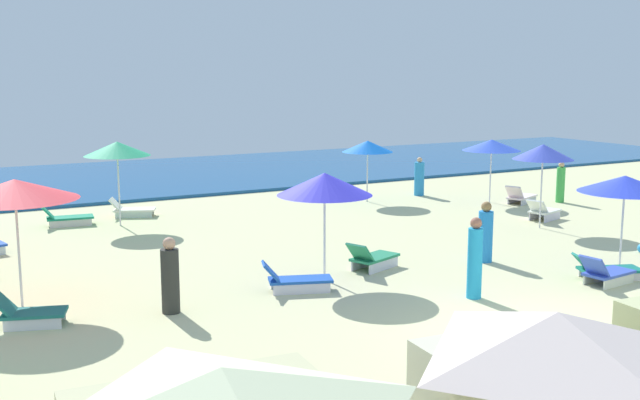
# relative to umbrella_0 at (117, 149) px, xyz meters

# --- Properties ---
(ground_plane) EXTENTS (60.00, 60.00, 0.00)m
(ground_plane) POSITION_rel_umbrella_0_xyz_m (4.10, -13.86, -2.37)
(ground_plane) COLOR beige
(ocean) EXTENTS (60.00, 12.21, 0.12)m
(ocean) POSITION_rel_umbrella_0_xyz_m (4.10, 10.03, -2.31)
(ocean) COLOR #164E89
(ocean) RESTS_ON ground_plane
(umbrella_0) EXTENTS (2.00, 2.00, 2.59)m
(umbrella_0) POSITION_rel_umbrella_0_xyz_m (0.00, 0.00, 0.00)
(umbrella_0) COLOR silver
(umbrella_0) RESTS_ON ground_plane
(lounge_chair_0_0) EXTENTS (1.57, 0.78, 0.65)m
(lounge_chair_0_0) POSITION_rel_umbrella_0_xyz_m (-1.45, 0.76, -2.13)
(lounge_chair_0_0) COLOR silver
(lounge_chair_0_0) RESTS_ON ground_plane
(lounge_chair_0_1) EXTENTS (1.57, 1.15, 0.62)m
(lounge_chair_0_1) POSITION_rel_umbrella_0_xyz_m (0.69, 1.29, -2.14)
(lounge_chair_0_1) COLOR silver
(lounge_chair_0_1) RESTS_ON ground_plane
(umbrella_1) EXTENTS (2.48, 2.48, 2.61)m
(umbrella_1) POSITION_rel_umbrella_0_xyz_m (-3.84, -7.32, 0.03)
(umbrella_1) COLOR silver
(umbrella_1) RESTS_ON ground_plane
(lounge_chair_1_1) EXTENTS (1.40, 0.99, 0.63)m
(lounge_chair_1_1) POSITION_rel_umbrella_0_xyz_m (-3.89, -8.66, -2.12)
(lounge_chair_1_1) COLOR silver
(lounge_chair_1_1) RESTS_ON ground_plane
(umbrella_2) EXTENTS (2.07, 2.07, 2.28)m
(umbrella_2) POSITION_rel_umbrella_0_xyz_m (12.82, -2.17, -0.30)
(umbrella_2) COLOR silver
(umbrella_2) RESTS_ON ground_plane
(lounge_chair_2_0) EXTENTS (1.64, 1.13, 0.70)m
(lounge_chair_2_0) POSITION_rel_umbrella_0_xyz_m (13.64, -2.87, -2.13)
(lounge_chair_2_0) COLOR silver
(lounge_chair_2_0) RESTS_ON ground_plane
(umbrella_3) EXTENTS (1.84, 1.84, 2.22)m
(umbrella_3) POSITION_rel_umbrella_0_xyz_m (9.00, 0.07, -0.36)
(umbrella_3) COLOR silver
(umbrella_3) RESTS_ON ground_plane
(umbrella_4) EXTENTS (2.15, 2.15, 2.47)m
(umbrella_4) POSITION_rel_umbrella_0_xyz_m (2.51, -8.49, -0.16)
(umbrella_4) COLOR silver
(umbrella_4) RESTS_ON ground_plane
(lounge_chair_4_0) EXTENTS (1.54, 1.07, 0.73)m
(lounge_chair_4_0) POSITION_rel_umbrella_0_xyz_m (3.96, -8.20, -2.09)
(lounge_chair_4_0) COLOR silver
(lounge_chair_4_0) RESTS_ON ground_plane
(lounge_chair_4_1) EXTENTS (1.61, 1.02, 0.67)m
(lounge_chair_4_1) POSITION_rel_umbrella_0_xyz_m (1.51, -8.99, -2.12)
(lounge_chair_4_1) COLOR silver
(lounge_chair_4_1) RESTS_ON ground_plane
(umbrella_5) EXTENTS (2.17, 2.17, 2.27)m
(umbrella_5) POSITION_rel_umbrella_0_xyz_m (9.21, -11.03, -0.30)
(umbrella_5) COLOR silver
(umbrella_5) RESTS_ON ground_plane
(lounge_chair_5_0) EXTENTS (1.42, 0.75, 0.72)m
(lounge_chair_5_0) POSITION_rel_umbrella_0_xyz_m (7.85, -11.81, -2.11)
(lounge_chair_5_0) COLOR silver
(lounge_chair_5_0) RESTS_ON ground_plane
(lounge_chair_5_1) EXTENTS (1.65, 1.12, 0.58)m
(lounge_chair_5_1) POSITION_rel_umbrella_0_xyz_m (8.23, -11.48, -2.15)
(lounge_chair_5_1) COLOR silver
(lounge_chair_5_1) RESTS_ON ground_plane
(umbrella_7) EXTENTS (1.80, 1.80, 2.55)m
(umbrella_7) POSITION_rel_umbrella_0_xyz_m (11.08, -6.46, -0.06)
(umbrella_7) COLOR silver
(umbrella_7) RESTS_ON ground_plane
(lounge_chair_7_0) EXTENTS (1.39, 0.96, 0.72)m
(lounge_chair_7_0) POSITION_rel_umbrella_0_xyz_m (12.06, -5.59, -2.08)
(lounge_chair_7_0) COLOR silver
(lounge_chair_7_0) RESTS_ON ground_plane
(beachgoer_0) EXTENTS (0.42, 0.42, 1.47)m
(beachgoer_0) POSITION_rel_umbrella_0_xyz_m (15.06, -3.38, -1.68)
(beachgoer_0) COLOR green
(beachgoer_0) RESTS_ON ground_plane
(beachgoer_1) EXTENTS (0.51, 0.51, 1.52)m
(beachgoer_1) POSITION_rel_umbrella_0_xyz_m (6.85, -8.90, -1.66)
(beachgoer_1) COLOR #227FD5
(beachgoer_1) RESTS_ON ground_plane
(beachgoer_2) EXTENTS (0.44, 0.44, 1.72)m
(beachgoer_2) POSITION_rel_umbrella_0_xyz_m (4.59, -11.21, -1.55)
(beachgoer_2) COLOR #1F96D5
(beachgoer_2) RESTS_ON ground_plane
(beachgoer_3) EXTENTS (0.53, 0.53, 1.46)m
(beachgoer_3) POSITION_rel_umbrella_0_xyz_m (11.49, 0.33, -1.70)
(beachgoer_3) COLOR #2986C9
(beachgoer_3) RESTS_ON ground_plane
(beachgoer_5) EXTENTS (0.48, 0.48, 1.52)m
(beachgoer_5) POSITION_rel_umbrella_0_xyz_m (-1.31, -9.14, -1.66)
(beachgoer_5) COLOR #2C2D2A
(beachgoer_5) RESTS_ON ground_plane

